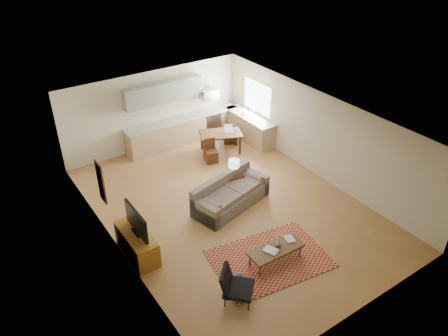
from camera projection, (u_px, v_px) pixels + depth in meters
room at (230, 166)px, 11.62m from camera, size 9.00×9.00×9.00m
kitchen_counter_back at (184, 130)px, 15.46m from camera, size 4.26×0.64×0.92m
kitchen_counter_right at (249, 128)px, 15.60m from camera, size 0.64×2.26×0.92m
kitchen_range at (210, 122)px, 15.99m from camera, size 0.62×0.62×0.90m
kitchen_microwave at (209, 94)px, 15.43m from camera, size 0.62×0.40×0.35m
upper_cabinets at (163, 92)px, 14.50m from camera, size 2.80×0.34×0.70m
window_right at (257, 97)px, 15.17m from camera, size 0.02×1.40×1.05m
wall_art_left at (101, 182)px, 10.61m from camera, size 0.06×0.42×1.10m
triptych at (151, 99)px, 14.51m from camera, size 1.70×0.04×0.50m
rug at (270, 259)px, 10.53m from camera, size 2.96×2.25×0.02m
sofa at (231, 193)px, 12.18m from camera, size 2.63×1.63×0.85m
coffee_table at (275, 255)px, 10.37m from camera, size 1.39×0.59×0.41m
book_a at (268, 254)px, 10.09m from camera, size 0.47×0.50×0.03m
book_b at (286, 240)px, 10.51m from camera, size 0.37×0.41×0.02m
vase at (278, 243)px, 10.31m from camera, size 0.20×0.20×0.17m
armchair at (239, 286)px, 9.27m from camera, size 1.00×1.00×0.81m
tv_credenza at (137, 244)px, 10.52m from camera, size 0.55×1.44×0.66m
tv at (136, 221)px, 10.20m from camera, size 0.11×1.11×0.66m
console_table at (234, 184)px, 12.75m from camera, size 0.59×0.43×0.64m
table_lamp at (234, 167)px, 12.45m from camera, size 0.36×0.36×0.51m
dining_table at (221, 142)px, 14.87m from camera, size 1.61×1.30×0.71m
dining_chair_near at (211, 151)px, 14.26m from camera, size 0.48×0.50×0.81m
dining_chair_far at (229, 132)px, 15.43m from camera, size 0.52×0.53×0.79m
laptop at (229, 129)px, 14.69m from camera, size 0.36×0.32×0.23m
soap_bottle at (243, 112)px, 15.43m from camera, size 0.12×0.12×0.19m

